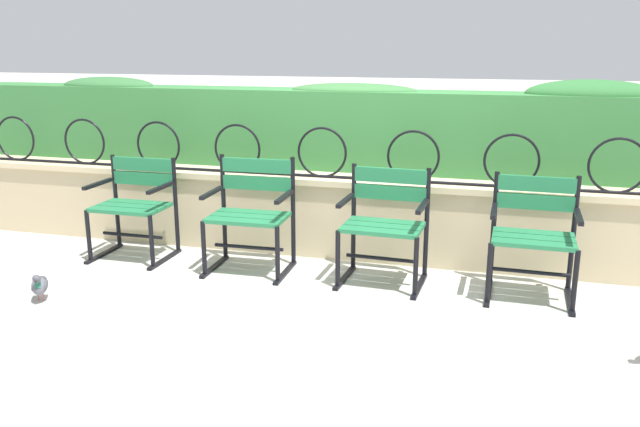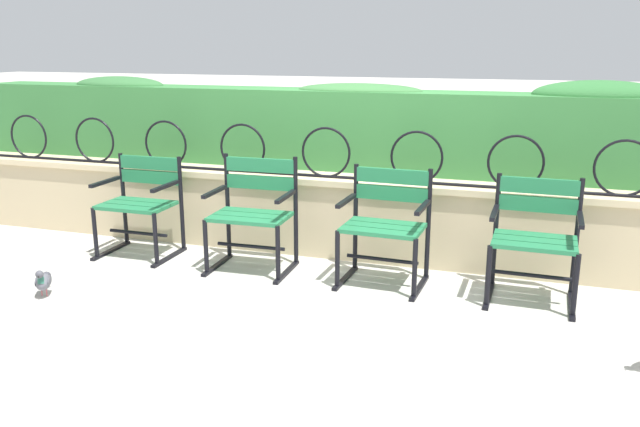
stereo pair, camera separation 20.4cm
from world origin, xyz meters
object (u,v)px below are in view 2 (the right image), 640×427
(park_chair_centre_right, at_px, (386,222))
(park_chair_leftmost, at_px, (141,201))
(park_chair_rightmost, at_px, (535,236))
(park_chair_centre_left, at_px, (254,210))
(pigeon_near_chairs, at_px, (43,281))

(park_chair_centre_right, bearing_deg, park_chair_leftmost, 179.00)
(park_chair_leftmost, distance_m, park_chair_rightmost, 3.17)
(park_chair_leftmost, bearing_deg, park_chair_centre_right, -1.00)
(park_chair_leftmost, bearing_deg, park_chair_centre_left, -2.44)
(park_chair_centre_right, height_order, pigeon_near_chairs, park_chair_centre_right)
(park_chair_centre_left, distance_m, park_chair_rightmost, 2.12)
(park_chair_centre_right, xyz_separation_m, park_chair_rightmost, (1.05, -0.02, -0.00))
(park_chair_leftmost, xyz_separation_m, pigeon_near_chairs, (-0.13, -1.08, -0.35))
(park_chair_leftmost, distance_m, park_chair_centre_left, 1.05)
(park_chair_leftmost, relative_size, park_chair_centre_left, 0.93)
(park_chair_centre_right, distance_m, pigeon_near_chairs, 2.50)
(park_chair_centre_left, relative_size, pigeon_near_chairs, 3.34)
(park_chair_centre_left, xyz_separation_m, park_chair_centre_right, (1.06, 0.01, -0.01))
(park_chair_centre_right, bearing_deg, park_chair_centre_left, -179.58)
(park_chair_leftmost, height_order, park_chair_centre_left, park_chair_centre_left)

